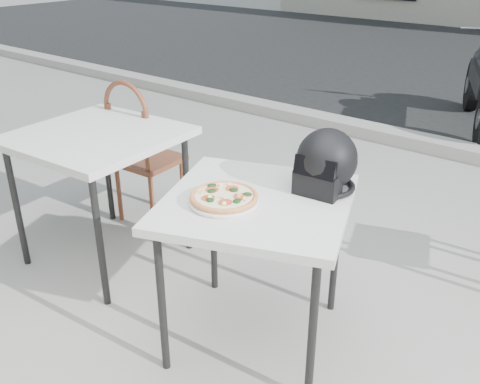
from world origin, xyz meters
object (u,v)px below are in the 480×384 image
Objects in this scene: pizza at (224,197)px; helmet at (326,164)px; cafe_chair_side at (140,145)px; cafe_table_main at (256,213)px; plate at (224,201)px; cafe_table_side at (97,145)px.

pizza is 1.17× the size of helmet.
cafe_chair_side is (-1.25, 0.62, -0.23)m from pizza.
helmet is at bearing 168.30° from cafe_chair_side.
plate reaches higher than cafe_table_main.
cafe_table_side is (-1.17, 0.04, 0.04)m from cafe_table_main.
helmet is 1.57m from cafe_chair_side.
cafe_table_side is (-1.35, -0.23, -0.15)m from helmet.
plate is at bearing -125.10° from cafe_table_main.
plate is (-0.09, -0.12, 0.08)m from cafe_table_main.
cafe_chair_side is (-1.25, 0.62, -0.21)m from plate.
helmet is 0.31× the size of cafe_chair_side.
cafe_chair_side is at bearing 153.75° from pizza.
cafe_table_main is 1.02× the size of cafe_chair_side.
pizza is (-0.09, -0.12, 0.10)m from cafe_table_main.
plate is 0.40× the size of cafe_chair_side.
plate is 0.02m from pizza.
cafe_table_main is at bearing 54.85° from pizza.
cafe_table_side is at bearing 178.02° from cafe_table_main.
plate is at bearing -8.58° from cafe_table_side.
helmet reaches higher than cafe_chair_side.
cafe_table_main is 0.18m from pizza.
cafe_chair_side is at bearing 159.75° from cafe_table_main.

